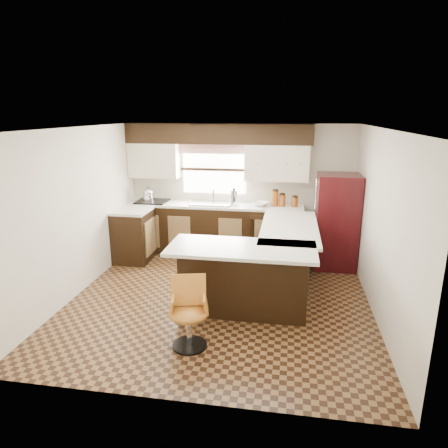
% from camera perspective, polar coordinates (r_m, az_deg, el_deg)
% --- Properties ---
extents(floor, '(4.40, 4.40, 0.00)m').
position_cam_1_polar(floor, '(5.91, -0.50, -10.40)').
color(floor, '#49301A').
rests_on(floor, ground).
extents(ceiling, '(4.40, 4.40, 0.00)m').
position_cam_1_polar(ceiling, '(5.31, -0.56, 13.53)').
color(ceiling, silver).
rests_on(ceiling, wall_back).
extents(wall_back, '(4.40, 0.00, 4.40)m').
position_cam_1_polar(wall_back, '(7.61, 2.34, 5.12)').
color(wall_back, beige).
rests_on(wall_back, floor).
extents(wall_front, '(4.40, 0.00, 4.40)m').
position_cam_1_polar(wall_front, '(3.46, -6.88, -8.37)').
color(wall_front, beige).
rests_on(wall_front, floor).
extents(wall_left, '(0.00, 4.40, 4.40)m').
position_cam_1_polar(wall_left, '(6.20, -20.04, 1.68)').
color(wall_left, beige).
rests_on(wall_left, floor).
extents(wall_right, '(0.00, 4.40, 4.40)m').
position_cam_1_polar(wall_right, '(5.54, 21.40, -0.06)').
color(wall_right, beige).
rests_on(wall_right, floor).
extents(base_cab_back, '(3.30, 0.60, 0.90)m').
position_cam_1_polar(base_cab_back, '(7.57, -1.39, -0.78)').
color(base_cab_back, black).
rests_on(base_cab_back, floor).
extents(base_cab_left, '(0.60, 0.70, 0.90)m').
position_cam_1_polar(base_cab_left, '(7.35, -12.76, -1.70)').
color(base_cab_left, black).
rests_on(base_cab_left, floor).
extents(counter_back, '(3.30, 0.60, 0.04)m').
position_cam_1_polar(counter_back, '(7.45, -1.42, 2.70)').
color(counter_back, silver).
rests_on(counter_back, base_cab_back).
extents(counter_left, '(0.60, 0.70, 0.04)m').
position_cam_1_polar(counter_left, '(7.22, -12.98, 1.88)').
color(counter_left, silver).
rests_on(counter_left, base_cab_left).
extents(soffit, '(3.40, 0.35, 0.36)m').
position_cam_1_polar(soffit, '(7.38, -0.91, 12.77)').
color(soffit, black).
rests_on(soffit, wall_back).
extents(upper_cab_left, '(0.94, 0.35, 0.64)m').
position_cam_1_polar(upper_cab_left, '(7.73, -9.93, 8.96)').
color(upper_cab_left, beige).
rests_on(upper_cab_left, wall_back).
extents(upper_cab_right, '(1.14, 0.35, 0.64)m').
position_cam_1_polar(upper_cab_right, '(7.31, 7.57, 8.67)').
color(upper_cab_right, beige).
rests_on(upper_cab_right, wall_back).
extents(window_pane, '(1.20, 0.02, 0.90)m').
position_cam_1_polar(window_pane, '(7.61, -1.42, 7.80)').
color(window_pane, white).
rests_on(window_pane, wall_back).
extents(valance, '(1.30, 0.06, 0.18)m').
position_cam_1_polar(valance, '(7.53, -1.50, 10.69)').
color(valance, '#D19B93').
rests_on(valance, wall_back).
extents(sink, '(0.75, 0.45, 0.03)m').
position_cam_1_polar(sink, '(7.43, -1.83, 2.97)').
color(sink, '#B2B2B7').
rests_on(sink, counter_back).
extents(dishwasher, '(0.58, 0.03, 0.78)m').
position_cam_1_polar(dishwasher, '(7.19, 6.04, -1.94)').
color(dishwasher, black).
rests_on(dishwasher, floor).
extents(cooktop, '(0.58, 0.50, 0.02)m').
position_cam_1_polar(cooktop, '(7.73, -10.23, 3.21)').
color(cooktop, black).
rests_on(cooktop, counter_back).
extents(peninsula_long, '(0.60, 1.95, 0.90)m').
position_cam_1_polar(peninsula_long, '(6.24, 8.69, -4.65)').
color(peninsula_long, black).
rests_on(peninsula_long, floor).
extents(peninsula_return, '(1.65, 0.60, 0.90)m').
position_cam_1_polar(peninsula_return, '(5.36, 2.83, -7.99)').
color(peninsula_return, black).
rests_on(peninsula_return, floor).
extents(counter_pen_long, '(0.84, 1.95, 0.04)m').
position_cam_1_polar(counter_pen_long, '(6.09, 9.35, -0.50)').
color(counter_pen_long, silver).
rests_on(counter_pen_long, peninsula_long).
extents(counter_pen_return, '(1.89, 0.84, 0.04)m').
position_cam_1_polar(counter_pen_return, '(5.11, 2.56, -3.52)').
color(counter_pen_return, silver).
rests_on(counter_pen_return, peninsula_return).
extents(refrigerator, '(0.69, 0.66, 1.61)m').
position_cam_1_polar(refrigerator, '(7.03, 15.75, 0.33)').
color(refrigerator, '#34080C').
rests_on(refrigerator, floor).
extents(bar_chair, '(0.52, 0.52, 0.82)m').
position_cam_1_polar(bar_chair, '(4.62, -5.05, -12.74)').
color(bar_chair, '#BC7125').
rests_on(bar_chair, floor).
extents(kettle, '(0.19, 0.19, 0.26)m').
position_cam_1_polar(kettle, '(7.73, -10.74, 4.26)').
color(kettle, silver).
rests_on(kettle, cooktop).
extents(percolator, '(0.14, 0.14, 0.28)m').
position_cam_1_polar(percolator, '(7.35, 1.42, 3.82)').
color(percolator, silver).
rests_on(percolator, counter_back).
extents(mixing_bowl, '(0.39, 0.39, 0.07)m').
position_cam_1_polar(mixing_bowl, '(7.33, 5.19, 2.89)').
color(mixing_bowl, white).
rests_on(mixing_bowl, counter_back).
extents(canister_large, '(0.12, 0.12, 0.28)m').
position_cam_1_polar(canister_large, '(7.31, 7.28, 3.62)').
color(canister_large, brown).
rests_on(canister_large, counter_back).
extents(canister_med, '(0.12, 0.12, 0.21)m').
position_cam_1_polar(canister_med, '(7.31, 8.29, 3.33)').
color(canister_med, brown).
rests_on(canister_med, counter_back).
extents(canister_small, '(0.12, 0.12, 0.17)m').
position_cam_1_polar(canister_small, '(7.32, 10.07, 3.11)').
color(canister_small, brown).
rests_on(canister_small, counter_back).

